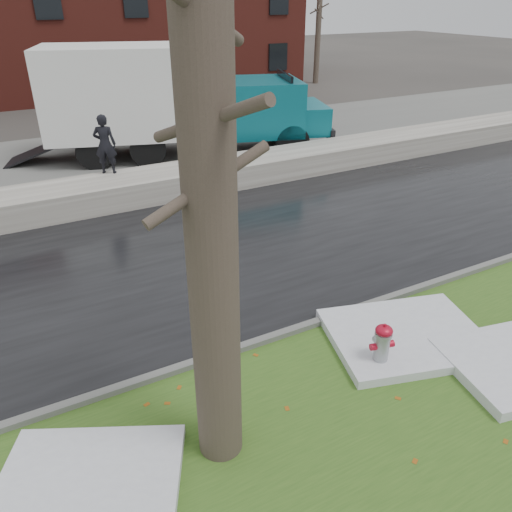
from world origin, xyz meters
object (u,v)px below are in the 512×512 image
tree (209,191)px  box_truck (170,99)px  worker (105,144)px  fire_hydrant (382,344)px

tree → box_truck: tree is taller
tree → box_truck: (4.11, 13.16, -1.60)m
tree → worker: tree is taller
fire_hydrant → worker: size_ratio=0.50×
fire_hydrant → worker: 9.98m
box_truck → worker: bearing=-116.3°
fire_hydrant → worker: (-1.90, 9.73, 1.11)m
fire_hydrant → tree: (-2.92, -0.23, 3.16)m
box_truck → worker: size_ratio=6.87×
tree → fire_hydrant: bearing=4.5°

